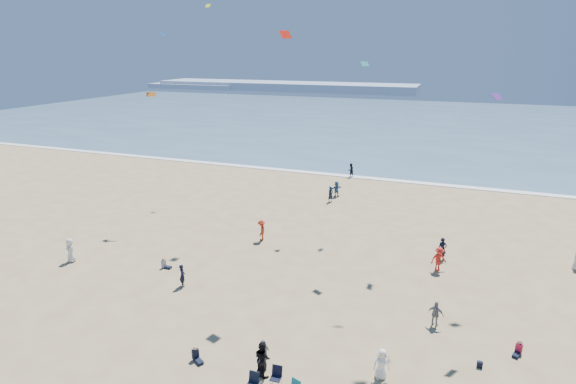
% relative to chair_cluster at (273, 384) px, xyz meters
% --- Properties ---
extents(ocean, '(220.00, 100.00, 0.06)m').
position_rel_chair_cluster_xyz_m(ocean, '(-2.27, 89.76, -0.47)').
color(ocean, '#476B84').
rests_on(ocean, ground).
extents(surf_line, '(220.00, 1.20, 0.08)m').
position_rel_chair_cluster_xyz_m(surf_line, '(-2.27, 39.76, -0.46)').
color(surf_line, white).
rests_on(surf_line, ground).
extents(headland_far, '(110.00, 20.00, 3.20)m').
position_rel_chair_cluster_xyz_m(headland_far, '(-62.27, 164.76, 1.10)').
color(headland_far, '#7A8EA8').
rests_on(headland_far, ground).
extents(headland_near, '(40.00, 14.00, 2.00)m').
position_rel_chair_cluster_xyz_m(headland_near, '(-102.27, 159.76, 0.50)').
color(headland_near, '#7A8EA8').
rests_on(headland_near, ground).
extents(standing_flyers, '(37.56, 49.02, 1.92)m').
position_rel_chair_cluster_xyz_m(standing_flyers, '(-0.82, 13.42, 0.39)').
color(standing_flyers, '#375E98').
rests_on(standing_flyers, ground).
extents(seated_group, '(25.07, 19.93, 0.84)m').
position_rel_chair_cluster_xyz_m(seated_group, '(-0.88, 0.84, -0.08)').
color(seated_group, silver).
rests_on(seated_group, ground).
extents(chair_cluster, '(2.69, 1.43, 1.00)m').
position_rel_chair_cluster_xyz_m(chair_cluster, '(0.00, 0.00, 0.00)').
color(chair_cluster, black).
rests_on(chair_cluster, ground).
extents(black_backpack, '(0.30, 0.22, 0.38)m').
position_rel_chair_cluster_xyz_m(black_backpack, '(-1.07, 0.85, -0.31)').
color(black_backpack, black).
rests_on(black_backpack, ground).
extents(navy_bag, '(0.28, 0.18, 0.34)m').
position_rel_chair_cluster_xyz_m(navy_bag, '(9.42, 5.43, -0.33)').
color(navy_bag, black).
rests_on(navy_bag, ground).
extents(kites_aloft, '(41.32, 42.65, 29.09)m').
position_rel_chair_cluster_xyz_m(kites_aloft, '(6.40, 7.04, 14.42)').
color(kites_aloft, '#602B8C').
rests_on(kites_aloft, ground).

